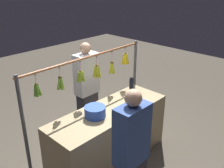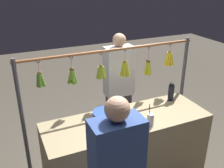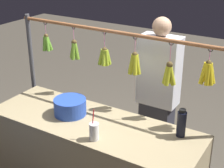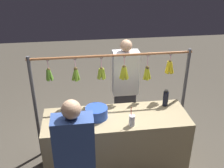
# 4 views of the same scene
# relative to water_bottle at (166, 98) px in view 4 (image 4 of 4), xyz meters

# --- Properties ---
(ground_plane) EXTENTS (12.00, 12.00, 0.00)m
(ground_plane) POSITION_rel_water_bottle_xyz_m (0.69, 0.18, -0.93)
(ground_plane) COLOR #4A4339
(market_counter) EXTENTS (1.83, 0.63, 0.82)m
(market_counter) POSITION_rel_water_bottle_xyz_m (0.69, 0.18, -0.52)
(market_counter) COLOR tan
(market_counter) RESTS_ON ground
(display_rack) EXTENTS (2.14, 0.13, 1.53)m
(display_rack) POSITION_rel_water_bottle_xyz_m (0.65, -0.22, 0.17)
(display_rack) COLOR #4C4C51
(display_rack) RESTS_ON ground
(water_bottle) EXTENTS (0.07, 0.07, 0.23)m
(water_bottle) POSITION_rel_water_bottle_xyz_m (0.00, 0.00, 0.00)
(water_bottle) COLOR black
(water_bottle) RESTS_ON market_counter
(blue_bucket) EXTENTS (0.28, 0.28, 0.14)m
(blue_bucket) POSITION_rel_water_bottle_xyz_m (0.94, 0.16, -0.04)
(blue_bucket) COLOR #284BB3
(blue_bucket) RESTS_ON market_counter
(drink_cup) EXTENTS (0.07, 0.07, 0.24)m
(drink_cup) POSITION_rel_water_bottle_xyz_m (0.54, 0.39, -0.04)
(drink_cup) COLOR silver
(drink_cup) RESTS_ON market_counter
(vendor_person) EXTENTS (0.38, 0.20, 1.59)m
(vendor_person) POSITION_rel_water_bottle_xyz_m (0.44, -0.56, -0.15)
(vendor_person) COLOR #2D2D38
(vendor_person) RESTS_ON ground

